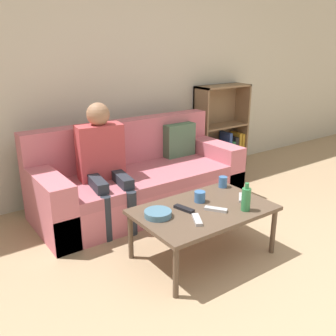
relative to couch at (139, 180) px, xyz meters
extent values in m
cube|color=beige|center=(0.13, 0.63, 1.02)|extent=(12.00, 0.06, 2.60)
cube|color=#D1707F|center=(-0.01, -0.05, -0.13)|extent=(2.08, 0.85, 0.30)
cube|color=#C06775|center=(-0.01, -0.14, 0.07)|extent=(1.64, 0.67, 0.10)
cube|color=#D1707F|center=(-0.01, 0.29, 0.34)|extent=(2.08, 0.18, 0.45)
cube|color=#D1707F|center=(-0.94, -0.05, 0.00)|extent=(0.22, 0.85, 0.56)
cube|color=#D1707F|center=(0.92, -0.05, 0.00)|extent=(0.22, 0.85, 0.56)
cube|color=#4C7556|center=(0.61, 0.14, 0.30)|extent=(0.36, 0.12, 0.36)
cube|color=#8E7051|center=(1.18, 0.45, 0.26)|extent=(0.02, 0.28, 1.09)
cube|color=#8E7051|center=(1.90, 0.45, 0.26)|extent=(0.02, 0.28, 1.09)
cube|color=#8E7051|center=(1.54, 0.58, 0.26)|extent=(0.74, 0.02, 1.09)
cube|color=#8E7051|center=(1.54, 0.45, -0.27)|extent=(0.74, 0.28, 0.02)
cube|color=#8E7051|center=(1.54, 0.45, 0.28)|extent=(0.69, 0.28, 0.02)
cube|color=#8E7051|center=(1.54, 0.45, 0.79)|extent=(0.74, 0.28, 0.02)
cube|color=#232328|center=(1.22, 0.44, -0.09)|extent=(0.06, 0.17, 0.34)
cube|color=#B77542|center=(1.28, 0.44, -0.05)|extent=(0.05, 0.20, 0.42)
cube|color=#2D7A4C|center=(1.35, 0.45, -0.06)|extent=(0.06, 0.23, 0.40)
cube|color=#232328|center=(1.42, 0.44, -0.08)|extent=(0.06, 0.21, 0.35)
cube|color=red|center=(1.49, 0.44, -0.08)|extent=(0.06, 0.19, 0.36)
cube|color=#33519E|center=(1.56, 0.44, -0.10)|extent=(0.06, 0.17, 0.31)
cube|color=#33519E|center=(1.62, 0.44, -0.03)|extent=(0.05, 0.20, 0.45)
cube|color=#2D7A4C|center=(1.68, 0.44, -0.10)|extent=(0.05, 0.20, 0.32)
cube|color=#232328|center=(1.75, 0.44, -0.07)|extent=(0.06, 0.17, 0.37)
cube|color=gold|center=(1.81, 0.44, -0.05)|extent=(0.04, 0.18, 0.42)
cube|color=gold|center=(1.86, 0.44, -0.05)|extent=(0.04, 0.20, 0.41)
cylinder|color=brown|center=(-0.56, -1.39, -0.09)|extent=(0.04, 0.04, 0.38)
cylinder|color=brown|center=(0.40, -1.39, -0.09)|extent=(0.04, 0.04, 0.38)
cylinder|color=brown|center=(-0.56, -0.80, -0.09)|extent=(0.04, 0.04, 0.38)
cylinder|color=brown|center=(0.40, -0.80, -0.09)|extent=(0.04, 0.04, 0.38)
cube|color=brown|center=(-0.08, -1.09, 0.11)|extent=(1.04, 0.67, 0.03)
cylinder|color=#282D38|center=(-0.59, -0.44, -0.08)|extent=(0.10, 0.10, 0.40)
cylinder|color=#282D38|center=(-0.36, -0.47, -0.08)|extent=(0.10, 0.10, 0.40)
cube|color=#282D38|center=(-0.56, -0.22, 0.16)|extent=(0.15, 0.39, 0.09)
cube|color=#282D38|center=(-0.33, -0.25, 0.16)|extent=(0.15, 0.39, 0.09)
cube|color=#C6474C|center=(-0.41, -0.01, 0.37)|extent=(0.44, 0.26, 0.51)
sphere|color=#A87A5B|center=(-0.41, -0.01, 0.72)|extent=(0.21, 0.21, 0.21)
cylinder|color=#3D70B2|center=(-0.03, -0.98, 0.17)|extent=(0.09, 0.09, 0.09)
cylinder|color=#3D70B2|center=(0.34, -0.86, 0.17)|extent=(0.07, 0.07, 0.09)
cube|color=#B7B7BC|center=(-0.04, -1.18, 0.14)|extent=(0.14, 0.17, 0.02)
cube|color=#B7B7BC|center=(0.28, -1.14, 0.14)|extent=(0.16, 0.15, 0.02)
cube|color=black|center=(-0.23, -1.03, 0.14)|extent=(0.09, 0.18, 0.02)
cube|color=#B7B7BC|center=(-0.26, -1.23, 0.14)|extent=(0.12, 0.17, 0.02)
cylinder|color=teal|center=(-0.45, -1.01, 0.15)|extent=(0.20, 0.20, 0.05)
cylinder|color=#33844C|center=(0.15, -1.30, 0.21)|extent=(0.07, 0.07, 0.18)
cylinder|color=#33844C|center=(0.15, -1.30, 0.32)|extent=(0.03, 0.03, 0.04)
camera|label=1|loc=(-1.81, -3.05, 1.34)|focal=40.00mm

